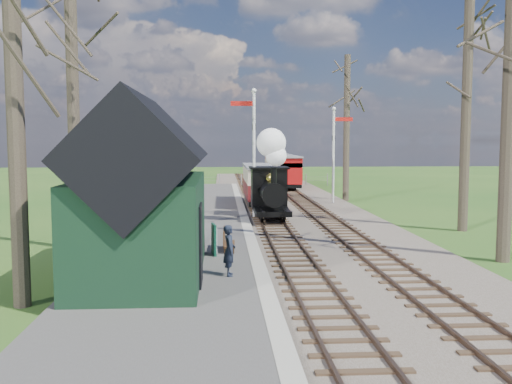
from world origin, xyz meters
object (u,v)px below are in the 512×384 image
semaphore_far (335,148)px  red_carriage_a (286,171)px  coach (261,183)px  bench (226,240)px  red_carriage_b (278,168)px  person (229,250)px  station_shed (144,198)px  locomotive (271,181)px  semaphore_near (253,144)px  sign_board (214,239)px

semaphore_far → red_carriage_a: 10.00m
coach → bench: 13.72m
red_carriage_a → red_carriage_b: bearing=90.0°
person → red_carriage_a: bearing=-10.9°
red_carriage_a → red_carriage_b: 5.50m
coach → person: coach is taller
bench → red_carriage_b: bearing=81.0°
red_carriage_a → station_shed: bearing=-104.0°
locomotive → bench: bearing=-105.6°
locomotive → coach: 6.08m
red_carriage_a → person: red_carriage_a is taller
station_shed → locomotive: station_shed is taller
semaphore_near → locomotive: (0.76, -1.20, -1.71)m
sign_board → person: person is taller
semaphore_near → sign_board: bearing=-100.5°
semaphore_near → red_carriage_a: semaphore_near is taller
locomotive → red_carriage_a: (2.61, 16.86, -0.46)m
red_carriage_a → red_carriage_b: size_ratio=1.00×
station_shed → red_carriage_b: bearing=78.3°
semaphore_near → red_carriage_b: bearing=81.0°
person → locomotive: bearing=-12.0°
coach → red_carriage_a: red_carriage_a is taller
coach → red_carriage_a: size_ratio=1.34×
red_carriage_a → bench: bearing=-100.9°
locomotive → coach: (0.01, 6.06, -0.51)m
locomotive → coach: locomotive is taller
red_carriage_b → sign_board: 30.93m
sign_board → locomotive: bearing=73.0°
locomotive → red_carriage_a: 17.06m
red_carriage_b → sign_board: bearing=-99.5°
red_carriage_b → semaphore_near: bearing=-99.0°
station_shed → locomotive: size_ratio=1.54×
semaphore_near → sign_board: 9.94m
red_carriage_b → coach: bearing=-99.1°
person → semaphore_far: bearing=-20.9°
station_shed → semaphore_near: 12.58m
semaphore_far → bench: (-6.48, -14.67, -2.81)m
red_carriage_a → bench: 24.80m
station_shed → bench: station_shed is taller
coach → person: (-2.05, -17.01, -0.53)m
bench → semaphore_near: bearing=81.3°
red_carriage_a → locomotive: bearing=-98.8°
coach → red_carriage_b: (2.60, 16.30, 0.05)m
locomotive → red_carriage_b: size_ratio=0.83×
sign_board → person: (0.44, -2.81, 0.19)m
semaphore_near → semaphore_far: (5.14, 6.00, -0.27)m
station_shed → person: size_ratio=4.65×
coach → person: size_ratio=4.85×
station_shed → sign_board: 3.59m
semaphore_far → coach: 4.92m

